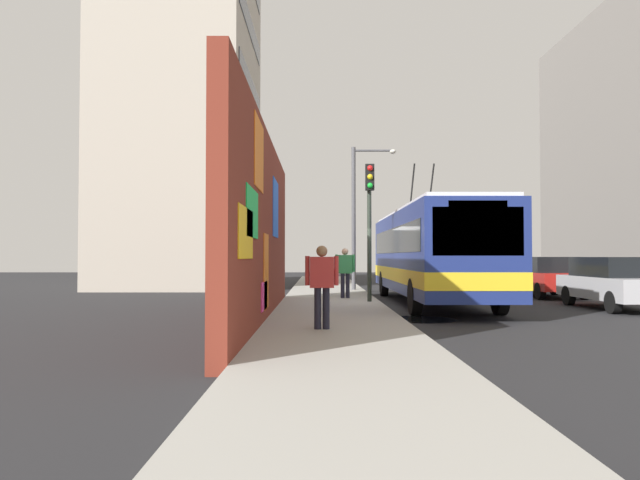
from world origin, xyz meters
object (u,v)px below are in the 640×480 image
at_px(street_lamp, 359,207).
at_px(parked_car_silver, 615,282).
at_px(traffic_light, 370,209).
at_px(pedestrian_midblock, 345,269).
at_px(parked_car_navy, 505,272).
at_px(pedestrian_near_wall, 322,280).
at_px(parked_car_dark_gray, 474,270).
at_px(city_bus, 431,252).
at_px(parked_car_red, 547,276).

bearing_deg(street_lamp, parked_car_silver, -137.58).
bearing_deg(traffic_light, pedestrian_midblock, 23.39).
xyz_separation_m(pedestrian_midblock, street_lamp, (5.20, -0.86, 2.62)).
xyz_separation_m(traffic_light, street_lamp, (6.87, -0.14, 0.67)).
distance_m(parked_car_silver, parked_car_navy, 10.50).
bearing_deg(pedestrian_near_wall, parked_car_dark_gray, -21.97).
relative_size(city_bus, parked_car_silver, 2.70).
height_order(pedestrian_near_wall, street_lamp, street_lamp).
bearing_deg(parked_car_silver, parked_car_red, 0.00).
relative_size(parked_car_silver, pedestrian_near_wall, 2.64).
bearing_deg(pedestrian_midblock, parked_car_silver, -108.44).
height_order(parked_car_silver, pedestrian_midblock, pedestrian_midblock).
bearing_deg(parked_car_navy, traffic_light, 142.22).
distance_m(city_bus, parked_car_red, 6.18).
distance_m(parked_car_red, parked_car_navy, 5.27).
height_order(city_bus, traffic_light, city_bus).
height_order(parked_car_navy, pedestrian_midblock, pedestrian_midblock).
bearing_deg(traffic_light, parked_car_navy, -37.78).
bearing_deg(parked_car_navy, city_bus, 148.48).
bearing_deg(parked_car_silver, parked_car_navy, -0.00).
bearing_deg(traffic_light, pedestrian_near_wall, 167.46).
bearing_deg(pedestrian_midblock, street_lamp, -9.38).
relative_size(parked_car_navy, pedestrian_midblock, 2.85).
bearing_deg(parked_car_dark_gray, street_lamp, 138.57).
distance_m(parked_car_navy, pedestrian_near_wall, 18.81).
height_order(parked_car_dark_gray, traffic_light, traffic_light).
xyz_separation_m(parked_car_dark_gray, pedestrian_near_wall, (-22.12, 8.92, 0.29)).
bearing_deg(traffic_light, parked_car_silver, -97.91).
distance_m(city_bus, parked_car_silver, 5.66).
height_order(pedestrian_near_wall, traffic_light, traffic_light).
distance_m(parked_car_dark_gray, pedestrian_near_wall, 23.86).
height_order(parked_car_navy, pedestrian_near_wall, pedestrian_near_wall).
xyz_separation_m(pedestrian_near_wall, traffic_light, (7.08, -1.57, 1.99)).
xyz_separation_m(parked_car_silver, street_lamp, (7.89, 7.21, 2.95)).
relative_size(pedestrian_near_wall, street_lamp, 0.27).
relative_size(parked_car_dark_gray, street_lamp, 0.77).
distance_m(parked_car_dark_gray, traffic_light, 16.90).
height_order(pedestrian_near_wall, pedestrian_midblock, pedestrian_midblock).
height_order(parked_car_silver, street_lamp, street_lamp).
height_order(city_bus, parked_car_navy, city_bus).
bearing_deg(parked_car_navy, parked_car_red, 180.00).
bearing_deg(traffic_light, street_lamp, -1.14).
xyz_separation_m(parked_car_navy, pedestrian_midblock, (-7.81, 8.07, 0.33)).
xyz_separation_m(parked_car_red, parked_car_navy, (5.27, -0.00, 0.00)).
bearing_deg(street_lamp, traffic_light, 178.86).
distance_m(parked_car_navy, pedestrian_midblock, 11.24).
bearing_deg(parked_car_navy, parked_car_dark_gray, 0.00).
xyz_separation_m(city_bus, parked_car_navy, (8.48, -5.20, -0.93)).
relative_size(parked_car_red, pedestrian_midblock, 2.37).
relative_size(parked_car_silver, traffic_light, 0.99).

